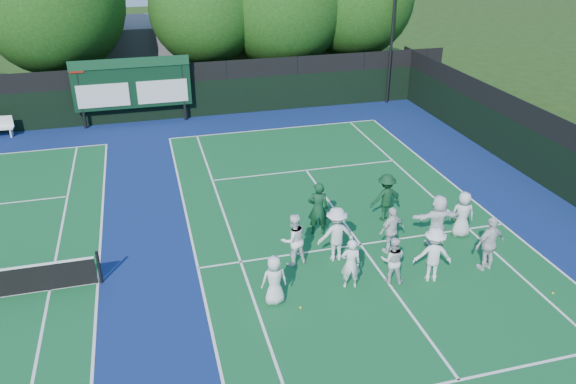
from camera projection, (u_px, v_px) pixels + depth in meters
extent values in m
plane|color=#1C380F|center=(372.00, 261.00, 18.12)|extent=(120.00, 120.00, 0.00)
cube|color=navy|center=(181.00, 271.00, 17.59)|extent=(34.00, 32.00, 0.01)
cube|color=#115629|center=(360.00, 245.00, 18.98)|extent=(10.97, 23.77, 0.00)
cube|color=silver|center=(276.00, 129.00, 29.28)|extent=(10.97, 0.08, 0.00)
cube|color=silver|center=(198.00, 268.00, 17.71)|extent=(0.08, 23.77, 0.00)
cube|color=silver|center=(502.00, 224.00, 20.26)|extent=(0.08, 23.77, 0.00)
cube|color=silver|center=(241.00, 262.00, 18.03)|extent=(0.08, 23.77, 0.00)
cube|color=silver|center=(468.00, 229.00, 19.94)|extent=(0.08, 23.77, 0.00)
cube|color=silver|center=(459.00, 380.00, 13.44)|extent=(8.23, 0.08, 0.00)
cube|color=silver|center=(306.00, 170.00, 24.53)|extent=(8.23, 0.08, 0.00)
cube|color=silver|center=(360.00, 244.00, 18.98)|extent=(0.08, 12.80, 0.00)
cube|color=silver|center=(98.00, 283.00, 17.01)|extent=(0.08, 23.77, 0.00)
cube|color=silver|center=(50.00, 290.00, 16.69)|extent=(0.08, 23.77, 0.00)
cube|color=black|center=(154.00, 102.00, 30.15)|extent=(34.00, 0.08, 2.00)
cube|color=black|center=(151.00, 75.00, 29.49)|extent=(34.00, 0.05, 1.00)
cylinder|color=black|center=(81.00, 96.00, 28.64)|extent=(0.16, 0.16, 3.50)
cylinder|color=black|center=(183.00, 89.00, 29.84)|extent=(0.16, 0.16, 3.50)
cube|color=black|center=(132.00, 84.00, 29.04)|extent=(6.00, 0.15, 2.60)
cube|color=#124023|center=(129.00, 63.00, 28.47)|extent=(6.00, 0.05, 0.50)
cube|color=silver|center=(103.00, 96.00, 28.83)|extent=(2.60, 0.04, 1.20)
cube|color=silver|center=(163.00, 91.00, 29.52)|extent=(2.60, 0.04, 1.20)
cube|color=maroon|center=(76.00, 68.00, 27.91)|extent=(0.70, 0.04, 0.50)
cube|color=#5D5D62|center=(207.00, 49.00, 37.56)|extent=(18.00, 6.00, 4.00)
cylinder|color=black|center=(394.00, 16.00, 31.25)|extent=(0.16, 0.16, 10.00)
cylinder|color=black|center=(99.00, 267.00, 16.80)|extent=(0.10, 0.10, 1.10)
cube|color=white|center=(11.00, 132.00, 28.23)|extent=(0.08, 0.39, 0.44)
cylinder|color=black|center=(65.00, 83.00, 31.88)|extent=(0.44, 0.44, 2.95)
sphere|color=#143D0D|center=(51.00, 2.00, 29.94)|extent=(7.75, 7.75, 7.75)
sphere|color=#143D0D|center=(66.00, 16.00, 30.69)|extent=(5.42, 5.42, 5.42)
cylinder|color=black|center=(209.00, 75.00, 33.80)|extent=(0.44, 0.44, 2.81)
sphere|color=#143D0D|center=(205.00, 9.00, 32.13)|extent=(6.36, 6.36, 6.36)
sphere|color=#143D0D|center=(215.00, 19.00, 32.81)|extent=(4.45, 4.45, 4.45)
cylinder|color=black|center=(282.00, 72.00, 34.92)|extent=(0.44, 0.44, 2.55)
sphere|color=#143D0D|center=(282.00, 2.00, 33.08)|extent=(7.71, 7.71, 7.71)
sphere|color=#143D0D|center=(290.00, 14.00, 33.82)|extent=(5.40, 5.40, 5.40)
cylinder|color=black|center=(351.00, 65.00, 35.92)|extent=(0.44, 0.44, 2.83)
sphere|color=#143D0D|center=(361.00, 9.00, 34.80)|extent=(5.10, 5.10, 5.10)
sphere|color=yellow|center=(301.00, 308.00, 15.89)|extent=(0.07, 0.07, 0.07)
sphere|color=yellow|center=(437.00, 236.00, 19.45)|extent=(0.07, 0.07, 0.07)
sphere|color=yellow|center=(553.00, 293.00, 16.50)|extent=(0.07, 0.07, 0.07)
sphere|color=yellow|center=(455.00, 220.00, 20.44)|extent=(0.07, 0.07, 0.07)
imported|color=white|center=(274.00, 280.00, 15.84)|extent=(0.76, 0.50, 1.53)
imported|color=white|center=(351.00, 264.00, 16.49)|extent=(0.66, 0.50, 1.64)
imported|color=silver|center=(393.00, 260.00, 16.76)|extent=(0.90, 0.80, 1.52)
imported|color=white|center=(433.00, 254.00, 16.81)|extent=(1.28, 0.94, 1.78)
imported|color=silver|center=(490.00, 244.00, 17.31)|extent=(1.13, 0.63, 1.83)
imported|color=white|center=(293.00, 240.00, 17.60)|extent=(0.98, 0.83, 1.76)
imported|color=silver|center=(336.00, 234.00, 17.80)|extent=(1.21, 0.71, 1.85)
imported|color=silver|center=(392.00, 230.00, 18.23)|extent=(1.04, 0.65, 1.66)
imported|color=white|center=(438.00, 220.00, 18.70)|extent=(1.71, 0.69, 1.80)
imported|color=silver|center=(463.00, 214.00, 19.19)|extent=(0.92, 0.71, 1.66)
imported|color=#103C20|center=(318.00, 209.00, 19.24)|extent=(0.81, 0.62, 1.96)
imported|color=#0F371C|center=(386.00, 197.00, 20.20)|extent=(1.21, 0.76, 1.79)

